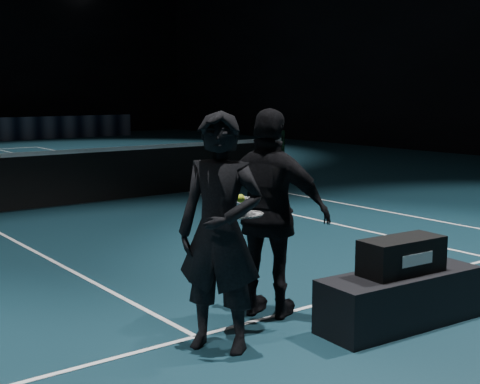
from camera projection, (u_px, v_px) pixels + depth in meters
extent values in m
cylinder|color=black|center=(282.00, 157.00, 14.06)|extent=(0.10, 0.10, 1.10)
cube|color=black|center=(400.00, 299.00, 5.53)|extent=(1.51, 0.59, 0.44)
cube|color=black|center=(402.00, 256.00, 5.48)|extent=(0.76, 0.37, 0.30)
cube|color=white|center=(418.00, 259.00, 5.35)|extent=(0.34, 0.03, 0.10)
imported|color=black|center=(220.00, 233.00, 4.93)|extent=(0.72, 0.78, 1.79)
imported|color=black|center=(270.00, 214.00, 5.67)|extent=(0.91, 1.12, 1.79)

